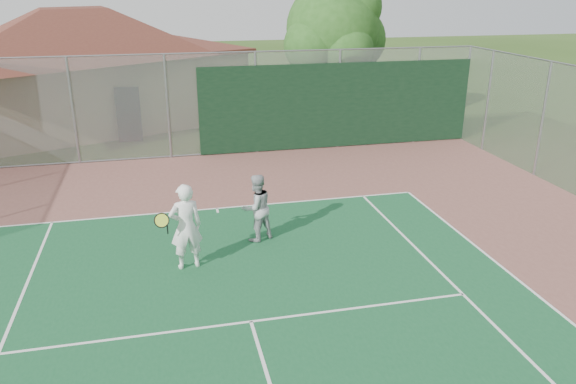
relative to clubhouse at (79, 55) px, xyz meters
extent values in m
cylinder|color=gray|center=(0.39, -6.48, -1.10)|extent=(0.08, 0.08, 3.50)
cylinder|color=gray|center=(3.39, -6.48, -1.10)|extent=(0.08, 0.08, 3.50)
cylinder|color=gray|center=(6.39, -6.48, -1.10)|extent=(0.08, 0.08, 3.50)
cylinder|color=gray|center=(9.39, -6.48, -1.10)|extent=(0.08, 0.08, 3.50)
cylinder|color=gray|center=(12.39, -6.48, -1.10)|extent=(0.08, 0.08, 3.50)
cylinder|color=gray|center=(14.39, -6.48, -1.10)|extent=(0.08, 0.08, 3.50)
cylinder|color=gray|center=(4.39, -6.48, 0.65)|extent=(20.00, 0.05, 0.05)
cylinder|color=gray|center=(4.39, -6.48, -2.80)|extent=(20.00, 0.05, 0.05)
cube|color=#999EA0|center=(4.39, -6.48, -1.10)|extent=(20.00, 0.02, 3.50)
cube|color=black|center=(9.39, -6.53, -1.30)|extent=(10.00, 0.04, 3.00)
cylinder|color=gray|center=(14.39, -7.98, -1.10)|extent=(0.08, 0.08, 3.50)
cylinder|color=gray|center=(14.39, -10.98, -1.10)|extent=(0.08, 0.08, 3.50)
cube|color=#999EA0|center=(14.39, -10.98, -1.10)|extent=(0.02, 9.00, 3.50)
cube|color=tan|center=(0.00, 0.00, -1.37)|extent=(13.92, 11.74, 2.96)
cube|color=brown|center=(0.00, 0.00, 0.15)|extent=(14.56, 12.38, 0.18)
pyramid|color=brown|center=(0.00, 0.00, 1.88)|extent=(15.31, 12.91, 1.77)
cube|color=black|center=(1.97, -3.97, -1.82)|extent=(0.89, 0.06, 2.07)
cylinder|color=#3B2915|center=(9.83, -4.14, -1.29)|extent=(0.40, 0.40, 3.13)
sphere|color=#235119|center=(9.83, -4.14, 1.18)|extent=(3.58, 3.58, 3.58)
sphere|color=#235119|center=(10.84, -3.80, 0.73)|extent=(2.46, 2.46, 2.46)
sphere|color=#235119|center=(8.94, -4.59, 0.62)|extent=(2.24, 2.24, 2.24)
sphere|color=#235119|center=(10.05, -5.15, 0.50)|extent=(2.01, 2.01, 2.01)
sphere|color=#235119|center=(9.50, -3.24, 0.95)|extent=(2.24, 2.24, 2.24)
sphere|color=#235119|center=(10.50, -4.36, 1.96)|extent=(2.24, 2.24, 2.24)
imported|color=white|center=(3.45, -14.74, -1.93)|extent=(0.73, 0.54, 1.84)
imported|color=#A6A9AC|center=(5.10, -13.73, -2.06)|extent=(0.95, 0.86, 1.58)
camera|label=1|loc=(3.10, -25.48, 2.73)|focal=35.00mm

